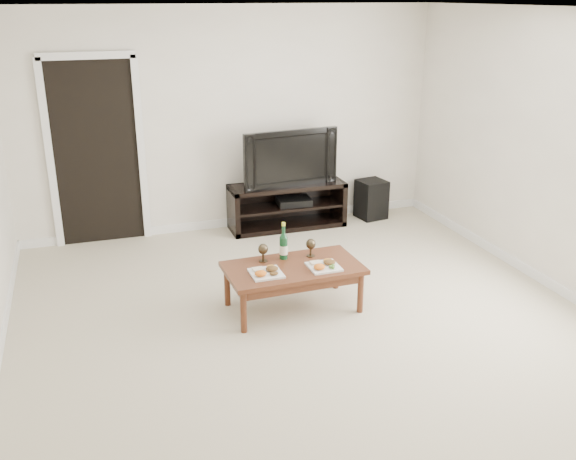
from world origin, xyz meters
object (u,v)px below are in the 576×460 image
(subwoofer, at_px, (371,199))
(coffee_table, at_px, (293,287))
(media_console, at_px, (287,206))
(television, at_px, (287,157))

(subwoofer, bearing_deg, coffee_table, -139.25)
(media_console, relative_size, television, 1.20)
(coffee_table, bearing_deg, subwoofer, 49.85)
(television, height_order, subwoofer, television)
(television, bearing_deg, coffee_table, -112.44)
(media_console, relative_size, coffee_table, 1.17)
(television, bearing_deg, media_console, 174.39)
(media_console, height_order, subwoofer, media_console)
(subwoofer, xyz_separation_m, coffee_table, (-1.76, -2.09, -0.04))
(media_console, xyz_separation_m, subwoofer, (1.13, 0.00, -0.03))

